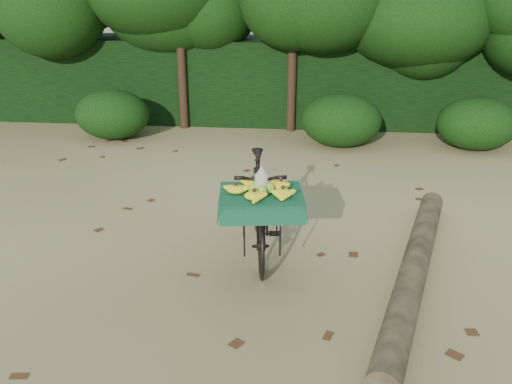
# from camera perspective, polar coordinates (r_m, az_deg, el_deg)

# --- Properties ---
(ground) EXTENTS (80.00, 80.00, 0.00)m
(ground) POSITION_cam_1_polar(r_m,az_deg,el_deg) (6.68, -2.77, -5.17)
(ground) COLOR tan
(ground) RESTS_ON ground
(vendor_bicycle) EXTENTS (0.96, 2.00, 1.17)m
(vendor_bicycle) POSITION_cam_1_polar(r_m,az_deg,el_deg) (6.14, 0.30, -1.45)
(vendor_bicycle) COLOR black
(vendor_bicycle) RESTS_ON ground
(fallen_log) EXTENTS (1.36, 3.86, 0.28)m
(fallen_log) POSITION_cam_1_polar(r_m,az_deg,el_deg) (6.03, 16.33, -7.63)
(fallen_log) COLOR brown
(fallen_log) RESTS_ON ground
(hedge_backdrop) EXTENTS (26.00, 1.80, 1.80)m
(hedge_backdrop) POSITION_cam_1_polar(r_m,az_deg,el_deg) (12.41, 1.61, 11.73)
(hedge_backdrop) COLOR black
(hedge_backdrop) RESTS_ON ground
(tree_row) EXTENTS (14.50, 2.00, 4.00)m
(tree_row) POSITION_cam_1_polar(r_m,az_deg,el_deg) (11.55, -2.01, 16.51)
(tree_row) COLOR black
(tree_row) RESTS_ON ground
(bush_clumps) EXTENTS (8.80, 1.70, 0.90)m
(bush_clumps) POSITION_cam_1_polar(r_m,az_deg,el_deg) (10.52, 3.46, 7.42)
(bush_clumps) COLOR black
(bush_clumps) RESTS_ON ground
(leaf_litter) EXTENTS (7.00, 7.30, 0.01)m
(leaf_litter) POSITION_cam_1_polar(r_m,az_deg,el_deg) (7.25, -2.00, -2.85)
(leaf_litter) COLOR #4A2913
(leaf_litter) RESTS_ON ground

